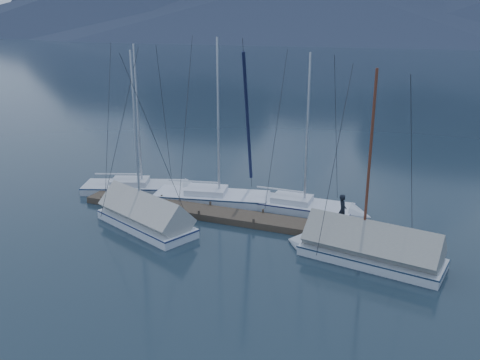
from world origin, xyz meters
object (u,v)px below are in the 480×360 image
(sailboat_covered_far, at_px, (139,216))
(person, at_px, (342,210))
(sailboat_covered_near, at_px, (359,249))
(sailboat_open_mid, at_px, (228,199))
(sailboat_open_right, at_px, (313,209))
(sailboat_open_left, at_px, (151,188))

(sailboat_covered_far, xyz_separation_m, person, (9.61, 2.81, 0.68))
(sailboat_covered_near, bearing_deg, sailboat_open_mid, 151.04)
(sailboat_open_right, bearing_deg, sailboat_open_left, -178.44)
(sailboat_open_right, bearing_deg, sailboat_open_mid, -176.27)
(sailboat_open_left, relative_size, sailboat_open_right, 1.03)
(sailboat_open_left, distance_m, sailboat_covered_far, 5.25)
(sailboat_open_left, bearing_deg, person, -9.19)
(sailboat_open_mid, distance_m, sailboat_covered_far, 5.50)
(sailboat_open_left, xyz_separation_m, sailboat_covered_far, (2.25, -4.73, 0.29))
(sailboat_open_left, bearing_deg, sailboat_covered_far, -64.56)
(sailboat_open_mid, xyz_separation_m, person, (6.75, -1.87, 0.97))
(sailboat_open_mid, xyz_separation_m, sailboat_open_right, (4.81, 0.31, -0.01))
(sailboat_open_right, distance_m, person, 3.08)
(sailboat_open_mid, relative_size, sailboat_covered_far, 1.05)
(sailboat_covered_near, bearing_deg, sailboat_open_right, 123.98)
(sailboat_open_left, relative_size, person, 5.90)
(sailboat_covered_far, height_order, person, sailboat_covered_far)
(person, bearing_deg, sailboat_covered_near, -170.05)
(sailboat_open_right, height_order, sailboat_covered_far, sailboat_covered_far)
(sailboat_covered_far, relative_size, person, 5.88)
(sailboat_covered_far, bearing_deg, sailboat_open_right, 33.11)
(sailboat_covered_far, bearing_deg, sailboat_open_left, 115.44)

